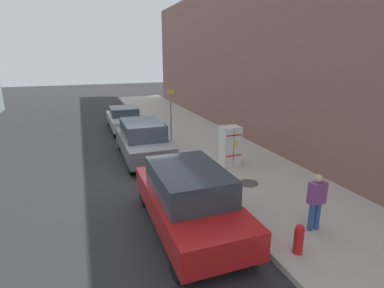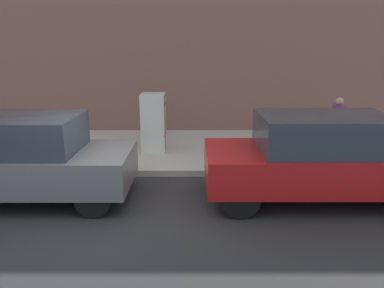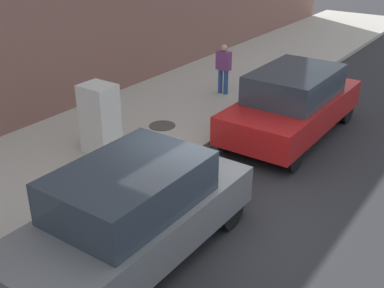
# 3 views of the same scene
# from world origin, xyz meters

# --- Properties ---
(ground_plane) EXTENTS (80.00, 80.00, 0.00)m
(ground_plane) POSITION_xyz_m (0.00, 0.00, 0.00)
(ground_plane) COLOR #28282B
(sidewalk_slab) EXTENTS (4.45, 44.00, 0.16)m
(sidewalk_slab) POSITION_xyz_m (-4.01, 0.00, 0.08)
(sidewalk_slab) COLOR #B2ADA0
(sidewalk_slab) RESTS_ON ground
(building_facade_near) EXTENTS (2.41, 39.60, 8.65)m
(building_facade_near) POSITION_xyz_m (-7.44, 0.00, 4.33)
(building_facade_near) COLOR #7F564C
(building_facade_near) RESTS_ON ground
(discarded_refrigerator) EXTENTS (0.76, 0.65, 1.62)m
(discarded_refrigerator) POSITION_xyz_m (-3.57, 0.67, 0.97)
(discarded_refrigerator) COLOR silver
(discarded_refrigerator) RESTS_ON sidewalk_slab
(manhole_cover) EXTENTS (0.70, 0.70, 0.02)m
(manhole_cover) POSITION_xyz_m (-3.33, 2.63, 0.17)
(manhole_cover) COLOR #47443F
(manhole_cover) RESTS_ON sidewalk_slab
(street_sign_post) EXTENTS (0.36, 0.07, 2.79)m
(street_sign_post) POSITION_xyz_m (-2.33, -3.67, 1.71)
(street_sign_post) COLOR slate
(street_sign_post) RESTS_ON sidewalk_slab
(fire_hydrant) EXTENTS (0.22, 0.22, 0.73)m
(fire_hydrant) POSITION_xyz_m (-2.38, 6.42, 0.54)
(fire_hydrant) COLOR red
(fire_hydrant) RESTS_ON sidewalk_slab
(pedestrian_walking_far) EXTENTS (0.44, 0.22, 1.54)m
(pedestrian_walking_far) POSITION_xyz_m (-3.40, 5.76, 1.03)
(pedestrian_walking_far) COLOR #2D5193
(pedestrian_walking_far) RESTS_ON sidewalk_slab
(parked_sedan_silver) EXTENTS (1.86, 4.47, 1.39)m
(parked_sedan_silver) POSITION_xyz_m (-0.46, -7.66, 0.72)
(parked_sedan_silver) COLOR silver
(parked_sedan_silver) RESTS_ON ground
(parked_suv_gray) EXTENTS (1.90, 4.53, 1.73)m
(parked_suv_gray) POSITION_xyz_m (-0.46, -1.74, 0.88)
(parked_suv_gray) COLOR slate
(parked_suv_gray) RESTS_ON ground
(parked_suv_red) EXTENTS (1.96, 4.64, 1.76)m
(parked_suv_red) POSITION_xyz_m (-0.46, 4.35, 0.91)
(parked_suv_red) COLOR red
(parked_suv_red) RESTS_ON ground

